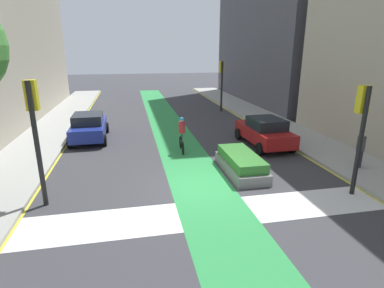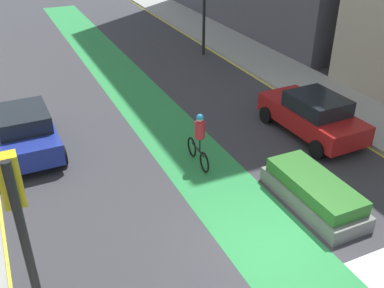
% 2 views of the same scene
% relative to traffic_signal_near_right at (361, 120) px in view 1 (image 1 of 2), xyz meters
% --- Properties ---
extents(ground_plane, '(120.00, 120.00, 0.00)m').
position_rel_traffic_signal_near_right_xyz_m(ground_plane, '(-5.43, 1.54, -2.76)').
color(ground_plane, '#38383D').
extents(bike_lane_paint, '(2.40, 60.00, 0.01)m').
position_rel_traffic_signal_near_right_xyz_m(bike_lane_paint, '(-5.30, 1.54, -2.76)').
color(bike_lane_paint, '#2D8C47').
rests_on(bike_lane_paint, ground_plane).
extents(crosswalk_band, '(12.00, 1.80, 0.01)m').
position_rel_traffic_signal_near_right_xyz_m(crosswalk_band, '(-5.43, -0.46, -2.76)').
color(crosswalk_band, silver).
rests_on(crosswalk_band, ground_plane).
extents(curb_stripe_left, '(0.16, 60.00, 0.01)m').
position_rel_traffic_signal_near_right_xyz_m(curb_stripe_left, '(-11.43, 1.54, -2.76)').
color(curb_stripe_left, yellow).
rests_on(curb_stripe_left, ground_plane).
extents(sidewalk_right, '(3.00, 60.00, 0.15)m').
position_rel_traffic_signal_near_right_xyz_m(sidewalk_right, '(2.07, 1.54, -2.69)').
color(sidewalk_right, '#9E9E99').
rests_on(sidewalk_right, ground_plane).
extents(curb_stripe_right, '(0.16, 60.00, 0.01)m').
position_rel_traffic_signal_near_right_xyz_m(curb_stripe_right, '(0.57, 1.54, -2.76)').
color(curb_stripe_right, yellow).
rests_on(curb_stripe_right, ground_plane).
extents(traffic_signal_near_right, '(0.35, 0.52, 3.92)m').
position_rel_traffic_signal_near_right_xyz_m(traffic_signal_near_right, '(0.00, 0.00, 0.00)').
color(traffic_signal_near_right, black).
rests_on(traffic_signal_near_right, ground_plane).
extents(traffic_signal_near_left, '(0.35, 0.52, 4.18)m').
position_rel_traffic_signal_near_right_xyz_m(traffic_signal_near_left, '(-10.82, 1.34, 0.17)').
color(traffic_signal_near_left, black).
rests_on(traffic_signal_near_left, ground_plane).
extents(traffic_signal_far_right, '(0.35, 0.52, 4.17)m').
position_rel_traffic_signal_near_right_xyz_m(traffic_signal_far_right, '(-0.14, 16.25, 0.17)').
color(traffic_signal_far_right, black).
rests_on(traffic_signal_far_right, ground_plane).
extents(car_blue_left_far, '(2.08, 4.23, 1.57)m').
position_rel_traffic_signal_near_right_xyz_m(car_blue_left_far, '(-10.24, 9.20, -1.96)').
color(car_blue_left_far, navy).
rests_on(car_blue_left_far, ground_plane).
extents(car_red_right_far, '(2.12, 4.25, 1.57)m').
position_rel_traffic_signal_near_right_xyz_m(car_red_right_far, '(-0.70, 6.08, -1.96)').
color(car_red_right_far, '#A51919').
rests_on(car_red_right_far, ground_plane).
extents(cyclist_in_lane, '(0.32, 1.73, 1.86)m').
position_rel_traffic_signal_near_right_xyz_m(cyclist_in_lane, '(-5.32, 5.89, -1.79)').
color(cyclist_in_lane, black).
rests_on(cyclist_in_lane, ground_plane).
extents(pedestrian_sidewalk_right_a, '(0.34, 0.34, 1.60)m').
position_rel_traffic_signal_near_right_xyz_m(pedestrian_sidewalk_right_a, '(1.83, 1.88, -1.80)').
color(pedestrian_sidewalk_right_a, '#262638').
rests_on(pedestrian_sidewalk_right_a, sidewalk_right).
extents(median_planter, '(1.36, 3.34, 0.85)m').
position_rel_traffic_signal_near_right_xyz_m(median_planter, '(-3.30, 2.65, -2.36)').
color(median_planter, slate).
rests_on(median_planter, ground_plane).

